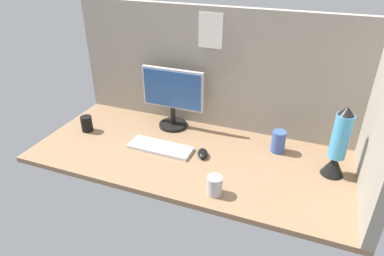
{
  "coord_description": "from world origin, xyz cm",
  "views": [
    {
      "loc": [
        57.11,
        -149.83,
        105.75
      ],
      "look_at": [
        -9.45,
        0.0,
        14.0
      ],
      "focal_mm": 31.73,
      "sensor_mm": 36.0,
      "label": 1
    }
  ],
  "objects_px": {
    "keyboard": "(160,148)",
    "mug_ceramic_blue": "(278,142)",
    "lava_lamp": "(338,147)",
    "mug_black_travel": "(87,124)",
    "mouse": "(203,154)",
    "monitor": "(173,96)",
    "mug_steel": "(215,185)"
  },
  "relations": [
    {
      "from": "monitor",
      "to": "lava_lamp",
      "type": "bearing_deg",
      "value": -10.36
    },
    {
      "from": "mug_ceramic_blue",
      "to": "mug_steel",
      "type": "bearing_deg",
      "value": -114.68
    },
    {
      "from": "keyboard",
      "to": "mug_black_travel",
      "type": "xyz_separation_m",
      "value": [
        -0.52,
        0.03,
        0.04
      ]
    },
    {
      "from": "mug_steel",
      "to": "monitor",
      "type": "bearing_deg",
      "value": 129.82
    },
    {
      "from": "keyboard",
      "to": "lava_lamp",
      "type": "bearing_deg",
      "value": 7.47
    },
    {
      "from": "mouse",
      "to": "mug_steel",
      "type": "distance_m",
      "value": 0.32
    },
    {
      "from": "mug_steel",
      "to": "lava_lamp",
      "type": "height_order",
      "value": "lava_lamp"
    },
    {
      "from": "keyboard",
      "to": "mug_ceramic_blue",
      "type": "bearing_deg",
      "value": 20.28
    },
    {
      "from": "mug_ceramic_blue",
      "to": "mug_black_travel",
      "type": "relative_size",
      "value": 1.29
    },
    {
      "from": "lava_lamp",
      "to": "monitor",
      "type": "bearing_deg",
      "value": 169.64
    },
    {
      "from": "keyboard",
      "to": "mug_black_travel",
      "type": "height_order",
      "value": "mug_black_travel"
    },
    {
      "from": "keyboard",
      "to": "mug_black_travel",
      "type": "relative_size",
      "value": 3.78
    },
    {
      "from": "mug_black_travel",
      "to": "lava_lamp",
      "type": "height_order",
      "value": "lava_lamp"
    },
    {
      "from": "lava_lamp",
      "to": "mug_black_travel",
      "type": "bearing_deg",
      "value": -176.85
    },
    {
      "from": "monitor",
      "to": "mug_steel",
      "type": "bearing_deg",
      "value": -50.18
    },
    {
      "from": "keyboard",
      "to": "mug_steel",
      "type": "xyz_separation_m",
      "value": [
        0.41,
        -0.26,
        0.04
      ]
    },
    {
      "from": "keyboard",
      "to": "mouse",
      "type": "bearing_deg",
      "value": 5.34
    },
    {
      "from": "mouse",
      "to": "lava_lamp",
      "type": "bearing_deg",
      "value": -14.82
    },
    {
      "from": "mug_steel",
      "to": "lava_lamp",
      "type": "bearing_deg",
      "value": 35.29
    },
    {
      "from": "keyboard",
      "to": "mug_steel",
      "type": "bearing_deg",
      "value": -31.42
    },
    {
      "from": "mug_ceramic_blue",
      "to": "lava_lamp",
      "type": "relative_size",
      "value": 0.33
    },
    {
      "from": "monitor",
      "to": "mug_ceramic_blue",
      "type": "bearing_deg",
      "value": -5.33
    },
    {
      "from": "monitor",
      "to": "mug_steel",
      "type": "xyz_separation_m",
      "value": [
        0.45,
        -0.54,
        -0.16
      ]
    },
    {
      "from": "keyboard",
      "to": "mug_ceramic_blue",
      "type": "height_order",
      "value": "mug_ceramic_blue"
    },
    {
      "from": "keyboard",
      "to": "mouse",
      "type": "height_order",
      "value": "mouse"
    },
    {
      "from": "mug_ceramic_blue",
      "to": "mouse",
      "type": "bearing_deg",
      "value": -151.8
    },
    {
      "from": "mouse",
      "to": "mug_steel",
      "type": "bearing_deg",
      "value": -82.7
    },
    {
      "from": "mug_black_travel",
      "to": "mouse",
      "type": "bearing_deg",
      "value": -0.64
    },
    {
      "from": "mug_ceramic_blue",
      "to": "mug_steel",
      "type": "height_order",
      "value": "mug_ceramic_blue"
    },
    {
      "from": "mouse",
      "to": "lava_lamp",
      "type": "xyz_separation_m",
      "value": [
        0.67,
        0.09,
        0.14
      ]
    },
    {
      "from": "mouse",
      "to": "mug_steel",
      "type": "relative_size",
      "value": 1.02
    },
    {
      "from": "mug_ceramic_blue",
      "to": "lava_lamp",
      "type": "bearing_deg",
      "value": -21.12
    }
  ]
}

